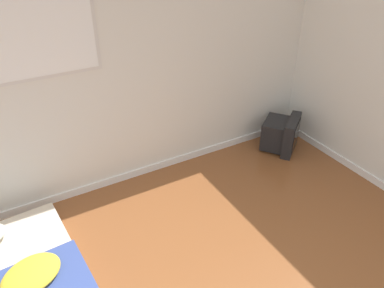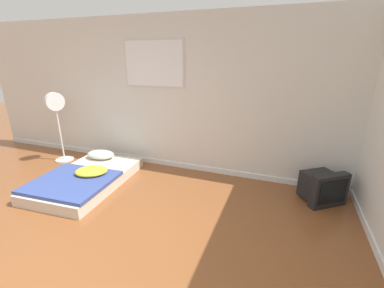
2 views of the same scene
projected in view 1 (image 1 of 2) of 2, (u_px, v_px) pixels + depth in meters
The scene contains 2 objects.
wall_back at pixel (73, 86), 3.70m from camera, with size 8.32×0.08×2.60m.
crt_tv at pixel (282, 134), 5.01m from camera, with size 0.64×0.63×0.47m.
Camera 1 is at (-0.68, -0.68, 2.77)m, focal length 35.00 mm.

